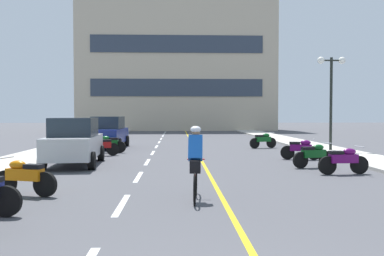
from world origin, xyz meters
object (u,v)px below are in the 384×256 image
Objects in this scene: motorcycle_5 at (314,155)px; motorcycle_8 at (109,144)px; street_lamp_mid at (331,81)px; parked_car_near at (74,141)px; parked_car_mid at (108,132)px; motorcycle_6 at (301,149)px; motorcycle_3 at (24,176)px; motorcycle_4 at (344,160)px; cyclist_rider at (195,161)px; motorcycle_9 at (263,140)px; motorcycle_7 at (101,146)px.

motorcycle_5 is 10.43m from motorcycle_8.
parked_car_near is at bearing -157.42° from street_lamp_mid.
parked_car_near is (-11.85, -4.93, -2.72)m from street_lamp_mid.
motorcycle_6 is at bearing -35.31° from parked_car_mid.
motorcycle_3 and motorcycle_8 have the same top height.
parked_car_mid is 11.38m from motorcycle_6.
parked_car_mid reaches higher than motorcycle_4.
parked_car_mid is 2.51× the size of motorcycle_8.
parked_car_mid is 2.41× the size of cyclist_rider.
parked_car_mid is 8.95m from motorcycle_9.
motorcycle_7 is at bearing 89.31° from motorcycle_3.
motorcycle_9 is at bearing 25.79° from motorcycle_7.
motorcycle_6 is (-0.09, 4.35, 0.00)m from motorcycle_4.
motorcycle_3 is at bearing -150.54° from motorcycle_5.
motorcycle_4 is at bearing -76.53° from motorcycle_5.
parked_car_mid is 4.68m from motorcycle_7.
motorcycle_6 and motorcycle_9 have the same top height.
motorcycle_5 is at bearing -36.14° from motorcycle_8.
cyclist_rider reaches higher than motorcycle_7.
parked_car_mid reaches higher than motorcycle_8.
parked_car_near is 2.59× the size of motorcycle_5.
parked_car_mid reaches higher than motorcycle_7.
motorcycle_7 is (0.11, 9.46, 0.00)m from motorcycle_3.
street_lamp_mid is 11.98m from motorcycle_7.
motorcycle_6 is (-2.58, -3.42, -3.17)m from street_lamp_mid.
motorcycle_9 is at bearing 90.19° from motorcycle_5.
motorcycle_8 is at bearing 85.22° from motorcycle_7.
street_lamp_mid is 2.80× the size of motorcycle_4.
motorcycle_6 is (9.28, -6.57, -0.44)m from parked_car_mid.
motorcycle_5 is (8.95, -1.13, -0.44)m from parked_car_near.
motorcycle_4 is 0.96× the size of cyclist_rider.
motorcycle_8 is 0.96× the size of cyclist_rider.
motorcycle_3 is at bearing -90.69° from motorcycle_7.
motorcycle_8 is (-8.42, 6.15, 0.00)m from motorcycle_5.
motorcycle_6 is at bearing 91.15° from motorcycle_4.
motorcycle_9 is at bearing 93.32° from motorcycle_6.
motorcycle_3 is at bearing -160.66° from motorcycle_4.
street_lamp_mid is at bearing 52.99° from motorcycle_6.
motorcycle_3 is 9.96m from motorcycle_5.
parked_car_near is 7.96m from cyclist_rider.
cyclist_rider reaches higher than motorcycle_4.
parked_car_near is 3.48m from motorcycle_7.
parked_car_mid reaches higher than motorcycle_6.
motorcycle_8 is (-8.75, 3.52, 0.00)m from motorcycle_6.
motorcycle_7 is at bearing -154.21° from motorcycle_9.
cyclist_rider is at bearing -142.61° from motorcycle_4.
motorcycle_9 is (-0.03, 8.68, 0.00)m from motorcycle_5.
motorcycle_5 is 0.98× the size of motorcycle_8.
parked_car_mid is at bearing 130.62° from motorcycle_4.
motorcycle_5 is 9.70m from motorcycle_7.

